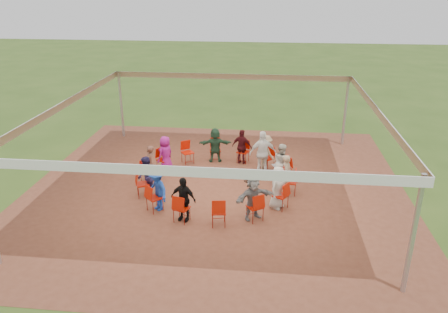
# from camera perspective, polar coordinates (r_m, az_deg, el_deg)

# --- Properties ---
(ground) EXTENTS (80.00, 80.00, 0.00)m
(ground) POSITION_cam_1_polar(r_m,az_deg,el_deg) (15.35, -0.96, -4.09)
(ground) COLOR #334E18
(ground) RESTS_ON ground
(dirt_patch) EXTENTS (13.00, 13.00, 0.00)m
(dirt_patch) POSITION_cam_1_polar(r_m,az_deg,el_deg) (15.34, -0.96, -4.07)
(dirt_patch) COLOR brown
(dirt_patch) RESTS_ON ground
(tent) EXTENTS (10.33, 10.33, 3.00)m
(tent) POSITION_cam_1_polar(r_m,az_deg,el_deg) (14.47, -1.01, 4.38)
(tent) COLOR #B2B2B7
(tent) RESTS_ON ground
(chair_0) EXTENTS (0.56, 0.55, 0.90)m
(chair_0) POSITION_cam_1_polar(r_m,az_deg,el_deg) (15.91, 7.91, -1.56)
(chair_0) COLOR #B81502
(chair_0) RESTS_ON ground
(chair_1) EXTENTS (0.61, 0.61, 0.90)m
(chair_1) POSITION_cam_1_polar(r_m,az_deg,el_deg) (16.75, 5.69, -0.21)
(chair_1) COLOR #B81502
(chair_1) RESTS_ON ground
(chair_2) EXTENTS (0.53, 0.55, 0.90)m
(chair_2) POSITION_cam_1_polar(r_m,az_deg,el_deg) (17.31, 2.50, 0.62)
(chair_2) COLOR #B81502
(chair_2) RESTS_ON ground
(chair_3) EXTENTS (0.48, 0.50, 0.90)m
(chair_3) POSITION_cam_1_polar(r_m,az_deg,el_deg) (17.49, -1.15, 0.86)
(chair_3) COLOR #B81502
(chair_3) RESTS_ON ground
(chair_4) EXTENTS (0.59, 0.60, 0.90)m
(chair_4) POSITION_cam_1_polar(r_m,az_deg,el_deg) (17.27, -4.78, 0.51)
(chair_4) COLOR #B81502
(chair_4) RESTS_ON ground
(chair_5) EXTENTS (0.59, 0.58, 0.90)m
(chair_5) POSITION_cam_1_polar(r_m,az_deg,el_deg) (16.69, -7.90, -0.41)
(chair_5) COLOR #B81502
(chair_5) RESTS_ON ground
(chair_6) EXTENTS (0.47, 0.45, 0.90)m
(chair_6) POSITION_cam_1_polar(r_m,az_deg,el_deg) (15.82, -9.99, -1.82)
(chair_6) COLOR #B81502
(chair_6) RESTS_ON ground
(chair_7) EXTENTS (0.56, 0.55, 0.90)m
(chair_7) POSITION_cam_1_polar(r_m,az_deg,el_deg) (14.81, -10.52, -3.57)
(chair_7) COLOR #B81502
(chair_7) RESTS_ON ground
(chair_8) EXTENTS (0.61, 0.61, 0.90)m
(chair_8) POSITION_cam_1_polar(r_m,az_deg,el_deg) (13.84, -9.07, -5.36)
(chair_8) COLOR #B81502
(chair_8) RESTS_ON ground
(chair_9) EXTENTS (0.53, 0.55, 0.90)m
(chair_9) POSITION_cam_1_polar(r_m,az_deg,el_deg) (13.14, -5.56, -6.74)
(chair_9) COLOR #B81502
(chair_9) RESTS_ON ground
(chair_10) EXTENTS (0.48, 0.50, 0.90)m
(chair_10) POSITION_cam_1_polar(r_m,az_deg,el_deg) (12.89, -0.71, -7.22)
(chair_10) COLOR #B81502
(chair_10) RESTS_ON ground
(chair_11) EXTENTS (0.59, 0.60, 0.90)m
(chair_11) POSITION_cam_1_polar(r_m,az_deg,el_deg) (13.18, 4.07, -6.58)
(chair_11) COLOR #B81502
(chair_11) RESTS_ON ground
(chair_12) EXTENTS (0.59, 0.58, 0.90)m
(chair_12) POSITION_cam_1_polar(r_m,az_deg,el_deg) (13.92, 7.39, -5.10)
(chair_12) COLOR #B81502
(chair_12) RESTS_ON ground
(chair_13) EXTENTS (0.47, 0.45, 0.90)m
(chair_13) POSITION_cam_1_polar(r_m,az_deg,el_deg) (14.90, 8.63, -3.28)
(chair_13) COLOR #B81502
(chair_13) RESTS_ON ground
(person_seated_0) EXTENTS (0.61, 0.77, 1.40)m
(person_seated_0) POSITION_cam_1_polar(r_m,az_deg,el_deg) (15.76, 7.56, -0.76)
(person_seated_0) COLOR #B8B4A5
(person_seated_0) RESTS_ON ground
(person_seated_1) EXTENTS (0.96, 0.94, 1.40)m
(person_seated_1) POSITION_cam_1_polar(r_m,az_deg,el_deg) (16.58, 5.44, 0.50)
(person_seated_1) COLOR #998163
(person_seated_1) RESTS_ON ground
(person_seated_2) EXTENTS (0.91, 0.64, 1.40)m
(person_seated_2) POSITION_cam_1_polar(r_m,az_deg,el_deg) (17.11, 2.37, 1.27)
(person_seated_2) COLOR #390C10
(person_seated_2) RESTS_ON ground
(person_seated_3) EXTENTS (1.35, 0.67, 1.40)m
(person_seated_3) POSITION_cam_1_polar(r_m,az_deg,el_deg) (17.29, -1.15, 1.51)
(person_seated_3) COLOR #24472F
(person_seated_3) RESTS_ON ground
(person_seated_4) EXTENTS (0.67, 0.78, 1.40)m
(person_seated_4) POSITION_cam_1_polar(r_m,az_deg,el_deg) (16.52, -7.64, 0.31)
(person_seated_4) COLOR #901575
(person_seated_4) RESTS_ON ground
(person_seated_5) EXTENTS (0.37, 0.53, 1.40)m
(person_seated_5) POSITION_cam_1_polar(r_m,az_deg,el_deg) (15.68, -9.64, -1.01)
(person_seated_5) COLOR brown
(person_seated_5) RESTS_ON ground
(person_seated_6) EXTENTS (0.61, 0.77, 1.40)m
(person_seated_6) POSITION_cam_1_polar(r_m,az_deg,el_deg) (14.71, -10.13, -2.63)
(person_seated_6) COLOR #201B41
(person_seated_6) RESTS_ON ground
(person_seated_7) EXTENTS (0.96, 0.94, 1.40)m
(person_seated_7) POSITION_cam_1_polar(r_m,az_deg,el_deg) (13.78, -8.71, -4.28)
(person_seated_7) COLOR #1942A7
(person_seated_7) RESTS_ON ground
(person_seated_8) EXTENTS (0.91, 0.64, 1.40)m
(person_seated_8) POSITION_cam_1_polar(r_m,az_deg,el_deg) (13.11, -5.35, -5.54)
(person_seated_8) COLOR black
(person_seated_8) RESTS_ON ground
(person_seated_9) EXTENTS (1.34, 1.13, 1.40)m
(person_seated_9) POSITION_cam_1_polar(r_m,az_deg,el_deg) (13.15, 3.82, -5.39)
(person_seated_9) COLOR slate
(person_seated_9) RESTS_ON ground
(person_seated_10) EXTENTS (0.67, 0.78, 1.40)m
(person_seated_10) POSITION_cam_1_polar(r_m,az_deg,el_deg) (13.85, 7.01, -4.04)
(person_seated_10) COLOR #B8B4A5
(person_seated_10) RESTS_ON ground
(person_seated_11) EXTENTS (0.37, 0.53, 1.40)m
(person_seated_11) POSITION_cam_1_polar(r_m,az_deg,el_deg) (14.79, 8.22, -2.36)
(person_seated_11) COLOR #998163
(person_seated_11) RESTS_ON ground
(standing_person) EXTENTS (1.08, 0.70, 1.70)m
(standing_person) POSITION_cam_1_polar(r_m,az_deg,el_deg) (16.11, 5.09, 0.43)
(standing_person) COLOR silver
(standing_person) RESTS_ON ground
(cable_coil) EXTENTS (0.32, 0.32, 0.03)m
(cable_coil) POSITION_cam_1_polar(r_m,az_deg,el_deg) (15.81, 3.20, -3.24)
(cable_coil) COLOR black
(cable_coil) RESTS_ON ground
(laptop) EXTENTS (0.36, 0.40, 0.23)m
(laptop) POSITION_cam_1_polar(r_m,az_deg,el_deg) (15.72, 7.01, -0.97)
(laptop) COLOR #B7B7BC
(laptop) RESTS_ON ground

